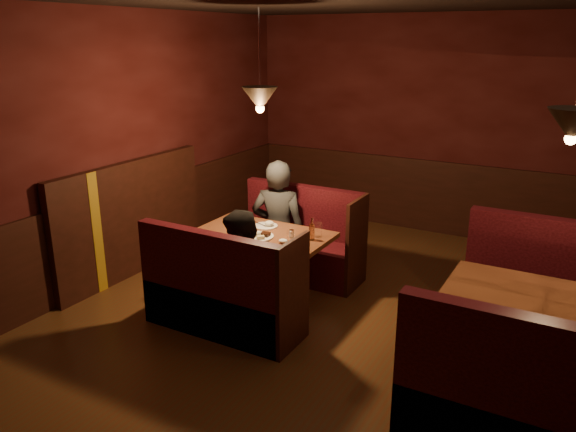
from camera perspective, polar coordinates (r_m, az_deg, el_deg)
The scene contains 9 objects.
room at distance 4.68m, azimuth 4.52°, elevation -1.62°, with size 6.02×7.02×2.92m.
main_table at distance 5.68m, azimuth -2.51°, elevation -3.35°, with size 1.35×0.82×0.94m.
main_bench_far at distance 6.37m, azimuth 1.24°, elevation -3.19°, with size 1.48×0.53×1.01m.
main_bench_near at distance 5.18m, azimuth -6.83°, elevation -8.45°, with size 1.48×0.53×1.01m.
second_table at distance 4.56m, azimuth 24.40°, elevation -10.06°, with size 1.42×0.91×0.80m.
second_bench_far at distance 5.43m, azimuth 25.35°, elevation -8.49°, with size 1.57×0.59×1.12m.
second_bench_near at distance 3.95m, azimuth 23.11°, elevation -18.47°, with size 1.57×0.59×1.12m.
diner_a at distance 6.22m, azimuth -1.01°, elevation 1.31°, with size 0.61×0.40×1.68m, color #2F2F2F.
diner_b at distance 5.11m, azimuth -4.51°, elevation -3.73°, with size 0.71×0.55×1.46m, color black.
Camera 1 is at (1.55, -3.98, 2.60)m, focal length 35.00 mm.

